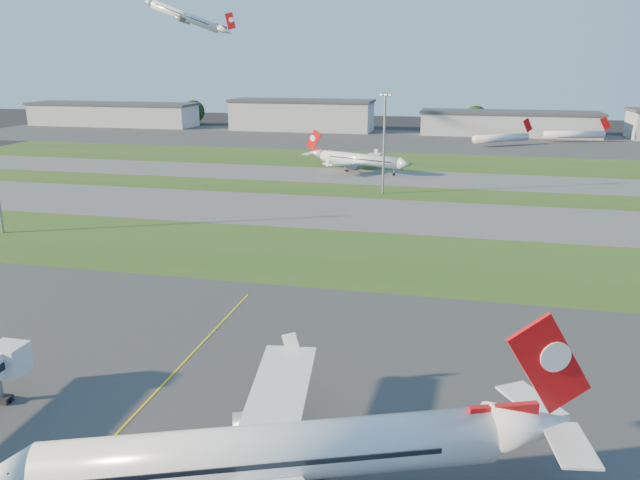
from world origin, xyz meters
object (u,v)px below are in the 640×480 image
(light_mast_centre, at_px, (384,137))
(mini_jet_near, at_px, (501,138))
(mini_jet_far, at_px, (574,134))
(airliner_parked, at_px, (278,454))
(airliner_taxiing, at_px, (359,160))

(light_mast_centre, bearing_deg, mini_jet_near, 71.90)
(mini_jet_near, xyz_separation_m, mini_jet_far, (31.29, 20.01, 0.00))
(mini_jet_far, bearing_deg, light_mast_centre, -131.87)
(airliner_parked, relative_size, light_mast_centre, 1.58)
(airliner_taxiing, bearing_deg, mini_jet_far, -107.23)
(airliner_parked, bearing_deg, mini_jet_near, 61.98)
(airliner_parked, height_order, light_mast_centre, light_mast_centre)
(mini_jet_far, relative_size, light_mast_centre, 1.09)
(airliner_taxiing, bearing_deg, airliner_parked, 119.43)
(airliner_taxiing, bearing_deg, light_mast_centre, 132.29)
(airliner_parked, bearing_deg, airliner_taxiing, 76.00)
(airliner_taxiing, relative_size, mini_jet_far, 1.17)
(light_mast_centre, bearing_deg, mini_jet_far, 62.44)
(mini_jet_near, height_order, light_mast_centre, light_mast_centre)
(airliner_parked, bearing_deg, light_mast_centre, 72.39)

